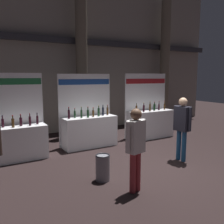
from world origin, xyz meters
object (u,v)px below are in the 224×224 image
Objects in this scene: exhibitor_booth_1 at (89,128)px; visitor_5 at (182,123)px; exhibitor_booth_0 at (17,139)px; exhibitor_booth_2 at (150,121)px; trash_bin at (103,168)px; visitor_3 at (136,143)px.

exhibitor_booth_1 is 1.37× the size of visitor_5.
exhibitor_booth_2 is at bearing 1.03° from exhibitor_booth_0.
exhibitor_booth_2 is 2.68m from visitor_5.
exhibitor_booth_2 reaches higher than trash_bin.
visitor_5 is (2.50, 0.06, 0.77)m from trash_bin.
exhibitor_booth_1 is 2.51m from exhibitor_booth_2.
visitor_3 is 0.97× the size of visitor_5.
visitor_5 reaches higher than trash_bin.
exhibitor_booth_1 is (2.30, 0.17, 0.01)m from exhibitor_booth_0.
visitor_3 is at bearing -73.53° from visitor_5.
exhibitor_booth_1 is at bearing 4.21° from exhibitor_booth_0.
visitor_3 is at bearing -132.75° from exhibitor_booth_2.
trash_bin is at bearing -60.31° from exhibitor_booth_0.
exhibitor_booth_2 reaches higher than exhibitor_booth_0.
exhibitor_booth_2 is (4.81, 0.09, 0.03)m from exhibitor_booth_0.
exhibitor_booth_1 is 0.99× the size of exhibitor_booth_2.
exhibitor_booth_1 is 2.79m from trash_bin.
visitor_5 is (-0.90, -2.48, 0.44)m from exhibitor_booth_2.
visitor_5 is at bearing -31.52° from exhibitor_booth_0.
visitor_3 is at bearing -62.28° from exhibitor_booth_0.
exhibitor_booth_1 is at bearing 71.12° from trash_bin.
visitor_3 is at bearing -99.66° from exhibitor_booth_1.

